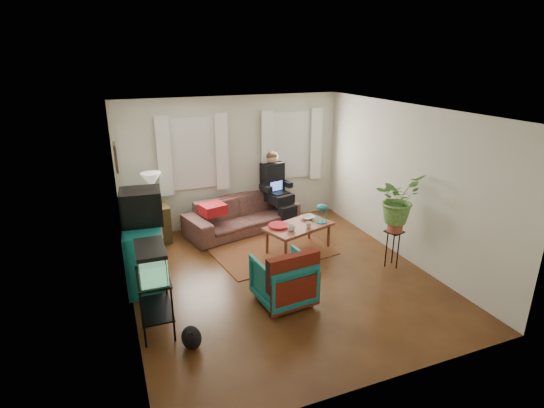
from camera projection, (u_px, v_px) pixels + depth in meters
name	position (u px, v px, depth m)	size (l,w,h in m)	color
floor	(281.00, 277.00, 6.73)	(4.50, 5.00, 0.01)	#4F2B14
ceiling	(283.00, 111.00, 5.86)	(4.50, 5.00, 0.01)	white
wall_back	(233.00, 162.00, 8.48)	(4.50, 0.01, 2.60)	silver
wall_front	(383.00, 277.00, 4.10)	(4.50, 0.01, 2.60)	silver
wall_left	(123.00, 220.00, 5.51)	(0.01, 5.00, 2.60)	silver
wall_right	(406.00, 184.00, 7.08)	(0.01, 5.00, 2.60)	silver
window_left	(193.00, 153.00, 8.10)	(1.08, 0.04, 1.38)	white
window_right	(291.00, 145.00, 8.82)	(1.08, 0.04, 1.38)	white
curtains_left	(194.00, 154.00, 8.03)	(1.36, 0.06, 1.50)	white
curtains_right	(292.00, 146.00, 8.75)	(1.36, 0.06, 1.50)	white
picture_frame	(116.00, 157.00, 6.05)	(0.04, 0.32, 0.40)	#3D2616
area_rug	(269.00, 249.00, 7.69)	(2.00, 1.60, 0.01)	maroon
sofa	(242.00, 209.00, 8.38)	(2.27, 0.89, 0.89)	brown
seated_person	(275.00, 191.00, 8.76)	(0.57, 0.70, 1.35)	black
side_table	(156.00, 224.00, 7.88)	(0.48, 0.48, 0.71)	#3B2616
table_lamp	(152.00, 191.00, 7.66)	(0.36, 0.36, 0.65)	white
dresser	(145.00, 255.00, 6.41)	(0.53, 1.06, 0.96)	navy
crt_tv	(141.00, 206.00, 6.27)	(0.59, 0.53, 0.51)	black
aquarium_stand	(156.00, 304.00, 5.31)	(0.39, 0.69, 0.77)	black
aquarium	(151.00, 261.00, 5.12)	(0.35, 0.63, 0.41)	#7FD899
black_cat	(191.00, 336.00, 5.08)	(0.24, 0.37, 0.31)	black
armchair	(283.00, 277.00, 5.96)	(0.74, 0.69, 0.75)	#106065
serape_throw	(294.00, 277.00, 5.66)	(0.76, 0.18, 0.62)	#9E0A0A
coffee_table	(298.00, 238.00, 7.56)	(1.19, 0.65, 0.49)	brown
cup_a	(291.00, 228.00, 7.22)	(0.13, 0.13, 0.11)	white
cup_b	(309.00, 225.00, 7.36)	(0.11, 0.11, 0.10)	beige
bowl	(308.00, 218.00, 7.74)	(0.23, 0.23, 0.06)	white
snack_tray	(279.00, 226.00, 7.40)	(0.37, 0.37, 0.04)	#B21414
birdcage	(322.00, 213.00, 7.55)	(0.19, 0.19, 0.35)	#115B6B
plant_stand	(392.00, 249.00, 6.97)	(0.27, 0.27, 0.63)	black
potted_plant	(397.00, 206.00, 6.72)	(0.72, 0.62, 0.80)	#599947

